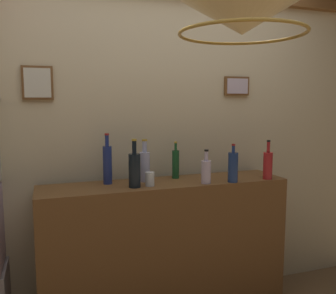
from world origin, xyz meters
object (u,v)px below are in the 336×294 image
liquor_bottle_scotch (134,169)px  glass_tumbler_rocks (150,179)px  liquor_bottle_tequila (268,165)px  liquor_bottle_brandy (233,167)px  liquor_bottle_amaro (206,171)px  liquor_bottle_port (176,164)px  pendant_lamp (242,17)px  liquor_bottle_sherry (107,164)px  liquor_bottle_vodka (145,165)px

liquor_bottle_scotch → glass_tumbler_rocks: size_ratio=3.43×
liquor_bottle_tequila → liquor_bottle_brandy: (-0.28, -0.01, 0.00)m
liquor_bottle_amaro → liquor_bottle_tequila: 0.48m
liquor_bottle_port → glass_tumbler_rocks: bearing=-144.8°
liquor_bottle_amaro → glass_tumbler_rocks: (-0.38, 0.05, -0.04)m
liquor_bottle_port → liquor_bottle_brandy: liquor_bottle_port is taller
liquor_bottle_brandy → liquor_bottle_scotch: bearing=174.1°
liquor_bottle_tequila → glass_tumbler_rocks: liquor_bottle_tequila is taller
liquor_bottle_port → pendant_lamp: 1.20m
liquor_bottle_port → pendant_lamp: bearing=-89.1°
liquor_bottle_tequila → liquor_bottle_sherry: (-1.11, 0.22, 0.03)m
liquor_bottle_port → liquor_bottle_brandy: size_ratio=1.01×
liquor_bottle_sherry → pendant_lamp: size_ratio=0.56×
liquor_bottle_sherry → glass_tumbler_rocks: bearing=-30.9°
liquor_bottle_amaro → liquor_bottle_scotch: 0.49m
liquor_bottle_vodka → pendant_lamp: bearing=-73.2°
liquor_bottle_vodka → liquor_bottle_scotch: 0.18m
liquor_bottle_sherry → liquor_bottle_brandy: 0.86m
liquor_bottle_tequila → liquor_bottle_port: bearing=158.7°
liquor_bottle_tequila → glass_tumbler_rocks: size_ratio=3.05×
liquor_bottle_tequila → glass_tumbler_rocks: (-0.86, 0.07, -0.06)m
liquor_bottle_sherry → pendant_lamp: (0.51, -0.84, 0.81)m
liquor_bottle_tequila → liquor_bottle_scotch: (-0.96, 0.06, 0.02)m
liquor_bottle_vodka → liquor_bottle_brandy: bearing=-20.9°
liquor_bottle_vodka → liquor_bottle_sherry: bearing=178.0°
liquor_bottle_tequila → pendant_lamp: (-0.60, -0.63, 0.84)m
pendant_lamp → liquor_bottle_port: bearing=90.9°
liquor_bottle_amaro → glass_tumbler_rocks: liquor_bottle_amaro is taller
liquor_bottle_amaro → liquor_bottle_brandy: liquor_bottle_brandy is taller
liquor_bottle_brandy → liquor_bottle_vodka: bearing=159.1°
glass_tumbler_rocks → pendant_lamp: (0.26, -0.69, 0.90)m
liquor_bottle_port → liquor_bottle_sherry: bearing=-177.6°
liquor_bottle_sherry → liquor_bottle_brandy: (0.83, -0.23, -0.03)m
liquor_bottle_vodka → liquor_bottle_scotch: liquor_bottle_scotch is taller
liquor_bottle_brandy → glass_tumbler_rocks: 0.58m
liquor_bottle_amaro → glass_tumbler_rocks: bearing=172.1°
liquor_bottle_brandy → glass_tumbler_rocks: size_ratio=2.88×
liquor_bottle_sherry → liquor_bottle_vodka: bearing=-2.0°
liquor_bottle_tequila → liquor_bottle_vodka: 0.88m
liquor_bottle_port → liquor_bottle_amaro: bearing=-58.5°
liquor_bottle_sherry → liquor_bottle_port: bearing=2.4°
liquor_bottle_scotch → liquor_bottle_tequila: bearing=-3.8°
liquor_bottle_amaro → liquor_bottle_vodka: liquor_bottle_vodka is taller
liquor_bottle_tequila → liquor_bottle_brandy: liquor_bottle_tequila is taller
liquor_bottle_amaro → liquor_bottle_vodka: 0.42m
liquor_bottle_tequila → liquor_bottle_brandy: 0.28m
liquor_bottle_vodka → liquor_bottle_port: size_ratio=1.10×
liquor_bottle_vodka → glass_tumbler_rocks: (-0.00, -0.14, -0.07)m
liquor_bottle_tequila → liquor_bottle_vodka: size_ratio=0.95×
liquor_bottle_amaro → liquor_bottle_vodka: bearing=152.7°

